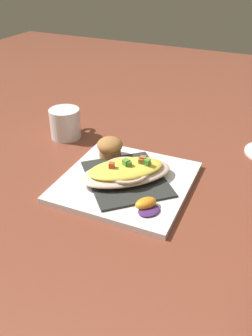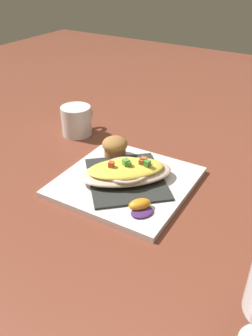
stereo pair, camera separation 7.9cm
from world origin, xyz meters
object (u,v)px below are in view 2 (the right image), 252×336
(muffin, at_px, (115,146))
(coffee_mug, at_px, (77,122))
(square_plate, at_px, (126,182))
(gratin_dish, at_px, (126,171))
(orange_garnish, at_px, (140,206))

(muffin, relative_size, coffee_mug, 0.55)
(square_plate, distance_m, muffin, 0.11)
(gratin_dish, relative_size, orange_garnish, 3.34)
(square_plate, relative_size, muffin, 4.42)
(square_plate, height_order, gratin_dish, gratin_dish)
(gratin_dish, xyz_separation_m, orange_garnish, (0.08, -0.08, -0.01))
(orange_garnish, bearing_deg, gratin_dish, 136.61)
(square_plate, bearing_deg, gratin_dish, 38.00)
(square_plate, relative_size, gratin_dish, 1.25)
(square_plate, bearing_deg, coffee_mug, 150.61)
(gratin_dish, distance_m, coffee_mug, 0.29)
(coffee_mug, bearing_deg, orange_garnish, -33.27)
(gratin_dish, relative_size, muffin, 3.54)
(coffee_mug, bearing_deg, gratin_dish, -29.35)
(orange_garnish, distance_m, coffee_mug, 0.41)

